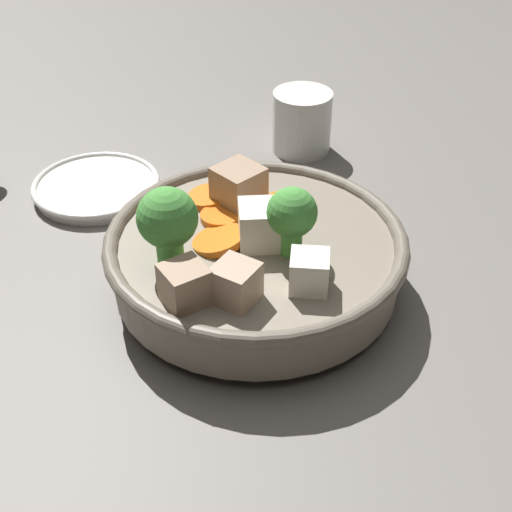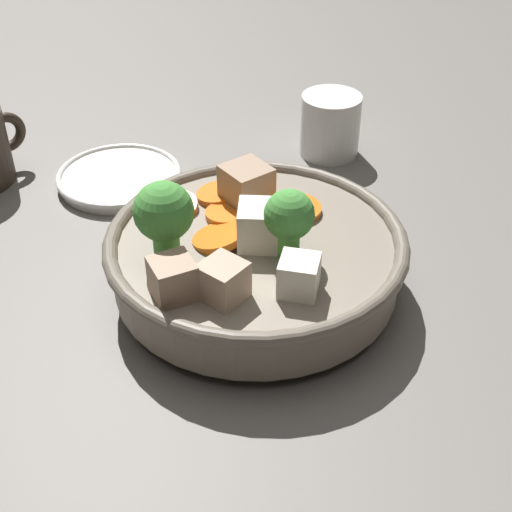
# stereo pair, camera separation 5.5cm
# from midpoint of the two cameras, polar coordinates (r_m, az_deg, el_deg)

# --- Properties ---
(ground_plane) EXTENTS (3.00, 3.00, 0.00)m
(ground_plane) POSITION_cam_midpoint_polar(r_m,az_deg,el_deg) (0.58, 2.76, -2.73)
(ground_plane) COLOR slate
(stirfry_bowl) EXTENTS (0.23, 0.23, 0.11)m
(stirfry_bowl) POSITION_cam_midpoint_polar(r_m,az_deg,el_deg) (0.55, 2.69, 0.16)
(stirfry_bowl) COLOR slate
(stirfry_bowl) RESTS_ON ground_plane
(side_saucer) EXTENTS (0.12, 0.12, 0.01)m
(side_saucer) POSITION_cam_midpoint_polar(r_m,az_deg,el_deg) (0.71, -8.71, 6.19)
(side_saucer) COLOR white
(side_saucer) RESTS_ON ground_plane
(tea_cup) EXTENTS (0.06, 0.06, 0.06)m
(tea_cup) POSITION_cam_midpoint_polar(r_m,az_deg,el_deg) (0.76, 8.09, 10.32)
(tea_cup) COLOR white
(tea_cup) RESTS_ON ground_plane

